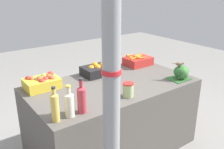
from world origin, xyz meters
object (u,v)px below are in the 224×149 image
Objects in this scene: support_pole at (111,88)px; juice_bottle_ruby at (82,98)px; carrot_crate at (138,61)px; juice_bottle_golden at (55,107)px; apple_crate at (43,82)px; juice_bottle_cloudy at (69,104)px; sparrow_bird at (179,64)px; orange_crate at (97,70)px; broccoli_pile at (182,72)px; pickle_jar at (128,90)px.

juice_bottle_ruby is at bearing 91.07° from support_pole.
carrot_crate is 1.17× the size of juice_bottle_golden.
apple_crate is 1.25m from carrot_crate.
juice_bottle_cloudy is 1.30m from sparrow_bird.
orange_crate is (0.64, 0.00, -0.01)m from apple_crate.
juice_bottle_cloudy is at bearing -93.64° from apple_crate.
sparrow_bird is at bearing 1.00° from juice_bottle_cloudy.
broccoli_pile is at bearing 0.62° from juice_bottle_ruby.
support_pole is at bearing -59.02° from juice_bottle_golden.
support_pole is 8.61× the size of juice_bottle_cloudy.
support_pole reaches higher than carrot_crate.
orange_crate is at bearing 179.84° from carrot_crate.
sparrow_bird is (1.26, -0.63, 0.11)m from apple_crate.
support_pole reaches higher than apple_crate.
juice_bottle_cloudy is 1.96× the size of pickle_jar.
broccoli_pile reaches higher than orange_crate.
apple_crate is at bearing -179.95° from orange_crate.
juice_bottle_cloudy reaches higher than apple_crate.
apple_crate is at bearing 94.10° from support_pole.
apple_crate is 1.40× the size of broccoli_pile.
juice_bottle_golden is (-1.45, -0.01, 0.04)m from broccoli_pile.
carrot_crate is (1.25, -0.00, -0.01)m from apple_crate.
juice_bottle_cloudy is (-0.04, -0.66, 0.04)m from apple_crate.
broccoli_pile reaches higher than pickle_jar.
juice_bottle_cloudy reaches higher than broccoli_pile.
sparrow_bird is (0.62, -0.63, 0.12)m from orange_crate.
juice_bottle_ruby is 2.61× the size of sparrow_bird.
sparrow_bird is at bearing 1.09° from juice_bottle_ruby.
support_pole is 1.08m from apple_crate.
carrot_crate is 1.40× the size of broccoli_pile.
support_pole is at bearing -118.47° from orange_crate.
juice_bottle_ruby is at bearing -150.96° from carrot_crate.
juice_bottle_cloudy is (0.12, 0.00, -0.01)m from juice_bottle_golden.
sparrow_bird is at bearing 165.28° from broccoli_pile.
juice_bottle_golden is at bearing -128.66° from sparrow_bird.
juice_bottle_cloudy is (-1.34, -0.01, 0.03)m from broccoli_pile.
juice_bottle_cloudy is (-0.12, 0.39, -0.24)m from support_pole.
apple_crate is 0.66m from juice_bottle_cloudy.
orange_crate is at bearing 135.53° from broccoli_pile.
apple_crate is at bearing 179.95° from carrot_crate.
orange_crate is (0.57, 1.04, -0.29)m from support_pole.
juice_bottle_ruby reaches higher than carrot_crate.
juice_bottle_golden is at bearing 180.00° from juice_bottle_ruby.
carrot_crate is 1.35m from juice_bottle_ruby.
juice_bottle_ruby is (-0.57, -0.66, 0.06)m from orange_crate.
broccoli_pile is 1.34m from juice_bottle_cloudy.
carrot_crate is at bearing -0.05° from apple_crate.
broccoli_pile is 0.74m from pickle_jar.
juice_bottle_golden reaches higher than juice_bottle_cloudy.
sparrow_bird is at bearing 19.10° from support_pole.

